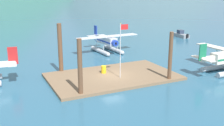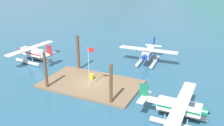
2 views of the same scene
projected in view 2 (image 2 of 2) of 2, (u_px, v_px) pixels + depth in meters
The scene contains 10 objects.
ground_plane at pixel (91, 85), 37.24m from camera, with size 1200.00×1200.00×0.00m, color #285670.
dock_platform at pixel (91, 84), 37.19m from camera, with size 14.34×8.62×0.30m, color brown.
piling_near_left at pixel (46, 71), 35.14m from camera, with size 0.44×0.44×5.48m, color brown.
piling_near_right at pixel (111, 85), 31.07m from camera, with size 0.42×0.42×5.46m, color brown.
piling_far_left at pixel (78, 53), 41.70m from camera, with size 0.51×0.51×5.99m, color brown.
flagpole at pixel (89, 62), 34.64m from camera, with size 0.95×0.10×6.04m.
fuel_drum at pixel (92, 77), 38.23m from camera, with size 0.62×0.62×0.88m.
seaplane_cream_stbd_aft at pixel (179, 109), 27.86m from camera, with size 7.98×10.42×3.84m.
seaplane_silver_bow_right at pixel (148, 55), 45.16m from camera, with size 10.46×7.98×3.84m.
seaplane_white_port_fwd at pixel (33, 54), 45.65m from camera, with size 7.96×10.49×3.84m.
Camera 2 is at (17.01, -29.15, 16.38)m, focal length 40.30 mm.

